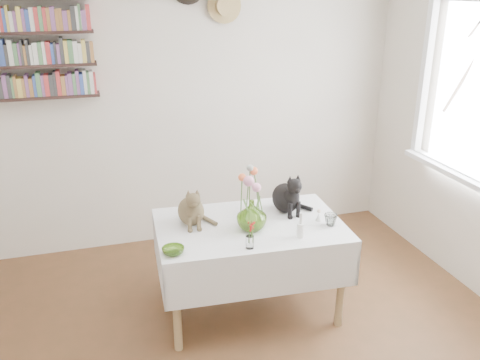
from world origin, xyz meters
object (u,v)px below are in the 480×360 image
object	(u,v)px
dining_table	(250,246)
black_cat	(286,191)
bookshelf_unit	(24,38)
tabby_cat	(191,204)
flower_vase	(252,215)

from	to	relation	value
dining_table	black_cat	distance (m)	0.47
bookshelf_unit	tabby_cat	bearing A→B (deg)	-46.98
tabby_cat	black_cat	bearing A→B (deg)	2.14
tabby_cat	bookshelf_unit	world-z (taller)	bookshelf_unit
tabby_cat	bookshelf_unit	bearing A→B (deg)	134.14
flower_vase	bookshelf_unit	xyz separation A→B (m)	(-1.37, 1.27, 1.06)
dining_table	flower_vase	size ratio (longest dim) A/B	6.29
black_cat	dining_table	bearing A→B (deg)	-163.82
black_cat	bookshelf_unit	bearing A→B (deg)	140.66
tabby_cat	dining_table	bearing A→B (deg)	-16.96
flower_vase	bookshelf_unit	bearing A→B (deg)	137.00
flower_vase	black_cat	bearing A→B (deg)	33.47
dining_table	bookshelf_unit	bearing A→B (deg)	139.11
tabby_cat	flower_vase	distance (m)	0.42
flower_vase	bookshelf_unit	world-z (taller)	bookshelf_unit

